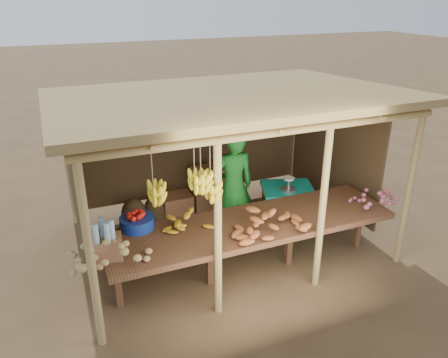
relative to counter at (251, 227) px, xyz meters
name	(u,v)px	position (x,y,z in m)	size (l,w,h in m)	color
ground	(224,240)	(0.00, 0.95, -0.74)	(60.00, 60.00, 0.00)	brown
stall_structure	(217,120)	(-0.06, 1.06, 1.19)	(4.70, 3.50, 2.43)	tan
counter	(251,227)	(0.00, 0.00, 0.00)	(3.90, 1.05, 0.80)	brown
potato_heap	(112,246)	(-1.84, -0.18, 0.24)	(0.91, 0.54, 0.36)	tan
sweet_potato_heap	(271,219)	(0.11, -0.30, 0.24)	(0.92, 0.55, 0.36)	#A7572A
onion_heap	(377,193)	(1.87, -0.20, 0.24)	(0.72, 0.43, 0.35)	#B4576C
banana_pile	(187,217)	(-0.84, 0.17, 0.23)	(0.54, 0.32, 0.34)	gold
tomato_basin	(137,221)	(-1.43, 0.44, 0.16)	(0.44, 0.44, 0.23)	navy
bottle_box	(105,243)	(-1.90, -0.08, 0.24)	(0.42, 0.35, 0.48)	#8F5E40
vendor	(233,187)	(0.14, 0.93, 0.16)	(0.66, 0.43, 1.80)	#187023
tarp_crate	(286,206)	(1.09, 0.92, -0.35)	(0.98, 0.92, 0.96)	brown
carton_stack	(197,195)	(-0.09, 1.96, -0.38)	(1.07, 0.41, 0.81)	#8F5E40
burlap_sacks	(145,210)	(-1.01, 1.97, -0.49)	(0.80, 0.42, 0.57)	#4E3B24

